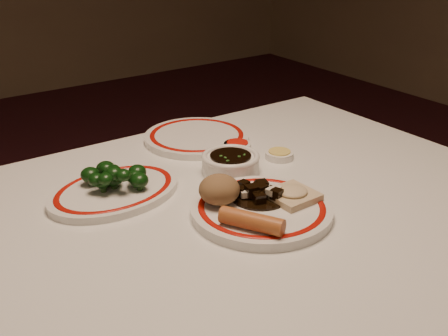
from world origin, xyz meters
TOP-DOWN VIEW (x-y plane):
  - dining_table at (0.00, 0.00)m, footprint 1.20×0.90m
  - main_plate at (0.03, -0.05)m, footprint 0.28×0.28m
  - rice_mound at (-0.02, 0.00)m, footprint 0.08×0.08m
  - spring_roll at (-0.03, -0.11)m, footprint 0.08×0.11m
  - fried_wonton at (0.10, -0.06)m, footprint 0.09×0.09m
  - stirfry_heap at (0.05, -0.02)m, footprint 0.11×0.11m
  - broccoli_plate at (-0.16, 0.18)m, footprint 0.31×0.27m
  - broccoli_pile at (-0.15, 0.18)m, footprint 0.12×0.12m
  - soy_bowl at (0.09, 0.13)m, footprint 0.12×0.12m
  - sweet_sour_dish at (0.18, 0.23)m, footprint 0.06×0.06m
  - mustard_dish at (0.23, 0.13)m, footprint 0.06×0.06m
  - far_plate at (0.13, 0.33)m, footprint 0.30×0.30m

SIDE VIEW (x-z plane):
  - dining_table at x=0.00m, z-range 0.28..1.03m
  - sweet_sour_dish at x=0.18m, z-range 0.75..0.77m
  - mustard_dish at x=0.23m, z-range 0.75..0.77m
  - broccoli_plate at x=-0.16m, z-range 0.75..0.77m
  - far_plate at x=0.13m, z-range 0.75..0.77m
  - main_plate at x=0.03m, z-range 0.75..0.77m
  - soy_bowl at x=0.09m, z-range 0.75..0.79m
  - fried_wonton at x=0.10m, z-range 0.77..0.79m
  - stirfry_heap at x=0.05m, z-range 0.76..0.79m
  - spring_roll at x=-0.03m, z-range 0.77..0.80m
  - broccoli_pile at x=-0.15m, z-range 0.76..0.81m
  - rice_mound at x=-0.02m, z-range 0.77..0.82m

